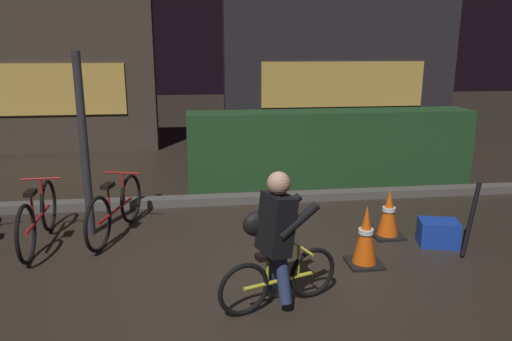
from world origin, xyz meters
The scene contains 13 objects.
ground_plane centered at (0.00, 0.00, 0.00)m, with size 40.00×40.00×0.00m, color #2D261E.
sidewalk_curb centered at (0.00, 2.20, 0.06)m, with size 12.00×0.24×0.12m, color #56544F.
hedge_row centered at (1.80, 3.10, 0.62)m, with size 4.80×0.70×1.25m, color #214723.
storefront_left centered at (-3.42, 6.50, 2.04)m, with size 4.22×0.54×4.11m.
storefront_right centered at (3.21, 7.20, 2.36)m, with size 5.84×0.54×4.74m.
street_post centered at (-1.80, 1.20, 1.11)m, with size 0.10×0.10×2.22m, color #2D2D33.
parked_bike_left_mid centered at (-2.32, 0.91, 0.34)m, with size 0.46×1.62×0.75m.
parked_bike_center_left centered at (-1.47, 1.11, 0.34)m, with size 0.53×1.56×0.74m.
traffic_cone_near centered at (1.28, -0.10, 0.32)m, with size 0.36×0.36×0.67m.
traffic_cone_far centered at (1.84, 0.63, 0.30)m, with size 0.36×0.36×0.62m.
blue_crate centered at (2.32, 0.30, 0.15)m, with size 0.44×0.32×0.30m, color #193DB7.
cyclist centered at (0.19, -0.80, 0.63)m, with size 1.13×0.50×1.25m.
closed_umbrella centered at (2.55, 0.05, 0.40)m, with size 0.05×0.05×0.85m, color black.
Camera 1 is at (-0.49, -4.64, 2.24)m, focal length 33.63 mm.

